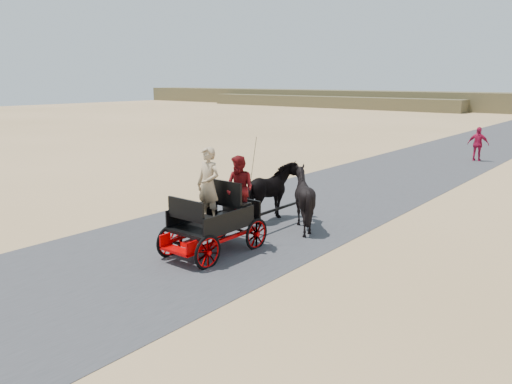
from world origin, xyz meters
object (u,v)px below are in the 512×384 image
Objects in this scene: carriage at (214,238)px; pedestrian at (478,144)px; horse_left at (272,193)px; horse_right at (303,198)px.

pedestrian is at bearing 87.10° from carriage.
horse_left reaches higher than carriage.
carriage is at bearing 100.39° from horse_left.
carriage is 1.20× the size of horse_left.
pedestrian is (1.48, 15.30, 0.02)m from horse_left.
carriage is 1.41× the size of horse_right.
horse_right is (0.55, 3.00, 0.49)m from carriage.
pedestrian is (0.93, 18.30, 0.50)m from carriage.
pedestrian reaches higher than horse_left.
horse_right is (1.10, 0.00, 0.00)m from horse_left.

